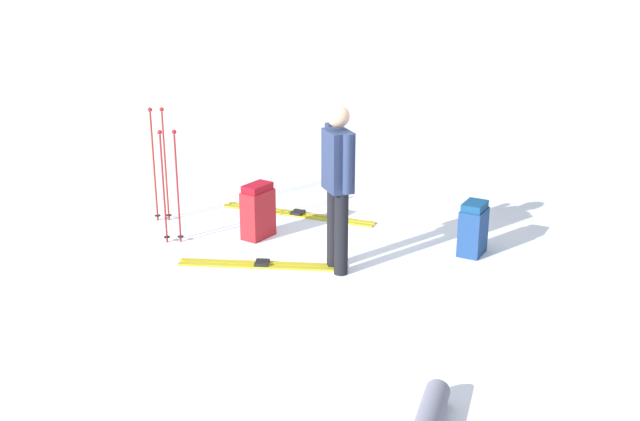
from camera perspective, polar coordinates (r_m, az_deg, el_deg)
ground_plane at (r=7.79m, az=0.00°, el=-4.87°), size 80.00×80.00×0.00m
skier_standing at (r=7.62m, az=1.32°, el=2.24°), size 0.36×0.50×1.70m
ski_pair_near at (r=9.50m, az=-1.64°, el=-0.26°), size 1.96×0.57×0.05m
ski_pair_far at (r=8.06m, az=-4.26°, el=-3.98°), size 1.74×0.33×0.05m
backpack_large_dark at (r=8.40m, az=11.15°, el=-1.33°), size 0.33×0.39×0.58m
backpack_bright at (r=8.73m, az=-4.57°, el=-0.07°), size 0.35×0.43×0.63m
ski_poles_planted_near at (r=9.29m, az=-11.69°, el=3.71°), size 0.20×0.11×1.37m
ski_poles_planted_far at (r=8.59m, az=-10.92°, el=2.15°), size 0.21×0.11×1.28m
sleeping_mat_rolled at (r=5.62m, az=8.17°, el=-14.30°), size 0.24×0.57×0.18m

